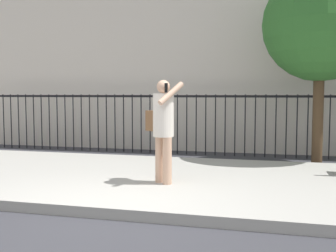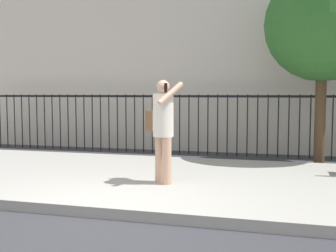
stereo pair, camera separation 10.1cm
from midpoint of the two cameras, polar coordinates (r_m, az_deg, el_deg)
The scene contains 5 objects.
ground_plane at distance 5.50m, azimuth -9.67°, elevation -12.65°, with size 60.00×60.00×0.00m, color #333338.
sidewalk at distance 7.47m, azimuth -2.72°, elevation -7.40°, with size 28.00×4.40×0.15m, color #9E9B93.
iron_fence at distance 10.92m, azimuth 3.00°, elevation 1.36°, with size 12.03×0.04×1.60m.
pedestrian_on_phone at distance 6.70m, azimuth -1.21°, elevation 0.34°, with size 0.71×0.65×1.69m.
street_tree_near at distance 9.88m, azimuth 20.09°, elevation 13.06°, with size 2.53×2.53×4.41m.
Camera 1 is at (2.12, -4.80, 1.61)m, focal length 43.99 mm.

